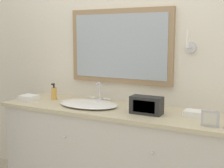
{
  "coord_description": "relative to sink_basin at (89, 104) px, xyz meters",
  "views": [
    {
      "loc": [
        1.08,
        -1.9,
        1.44
      ],
      "look_at": [
        -0.09,
        0.32,
        1.05
      ],
      "focal_mm": 50.0,
      "sensor_mm": 36.0,
      "label": 1
    }
  ],
  "objects": [
    {
      "name": "vanity_counter",
      "position": [
        0.3,
        0.02,
        -0.44
      ],
      "size": [
        2.13,
        0.57,
        0.85
      ],
      "color": "beige",
      "rests_on": "ground_plane"
    },
    {
      "name": "picture_frame",
      "position": [
        1.03,
        -0.16,
        0.04
      ],
      "size": [
        0.12,
        0.01,
        0.11
      ],
      "color": "#B2B2B7",
      "rests_on": "vanity_counter"
    },
    {
      "name": "hand_towel_near_sink",
      "position": [
        0.89,
        0.08,
        0.0
      ],
      "size": [
        0.18,
        0.12,
        0.04
      ],
      "color": "white",
      "rests_on": "vanity_counter"
    },
    {
      "name": "appliance_box",
      "position": [
        0.53,
        -0.03,
        0.05
      ],
      "size": [
        0.24,
        0.11,
        0.13
      ],
      "color": "black",
      "rests_on": "vanity_counter"
    },
    {
      "name": "wall_back",
      "position": [
        0.3,
        0.33,
        0.41
      ],
      "size": [
        8.0,
        0.18,
        2.55
      ],
      "color": "silver",
      "rests_on": "ground_plane"
    },
    {
      "name": "sink_basin",
      "position": [
        0.0,
        0.0,
        0.0
      ],
      "size": [
        0.53,
        0.4,
        0.18
      ],
      "color": "white",
      "rests_on": "vanity_counter"
    },
    {
      "name": "soap_bottle",
      "position": [
        -0.43,
        0.07,
        0.04
      ],
      "size": [
        0.05,
        0.05,
        0.15
      ],
      "color": "gold",
      "rests_on": "vanity_counter"
    },
    {
      "name": "hand_towel_far_corner",
      "position": [
        -0.6,
        -0.07,
        0.01
      ],
      "size": [
        0.15,
        0.13,
        0.05
      ],
      "color": "white",
      "rests_on": "vanity_counter"
    }
  ]
}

